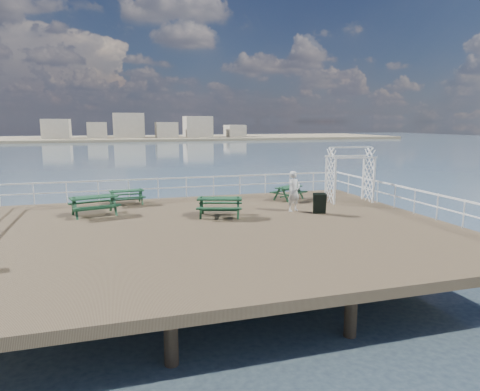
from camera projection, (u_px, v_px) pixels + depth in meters
name	position (u px, v px, depth m)	size (l,w,h in m)	color
ground	(217.00, 231.00, 16.21)	(18.00, 14.00, 0.30)	brown
sea_backdrop	(161.00, 135.00, 146.38)	(300.00, 300.00, 9.20)	#3D5267
railing	(201.00, 194.00, 18.44)	(17.77, 13.76, 1.10)	silver
picnic_table_a	(94.00, 202.00, 18.23)	(2.22, 1.95, 0.93)	#163E25
picnic_table_b	(127.00, 194.00, 20.70)	(1.72, 1.44, 0.78)	#163E25
picnic_table_c	(289.00, 190.00, 21.93)	(2.03, 1.93, 0.77)	#163E25
picnic_table_d	(220.00, 203.00, 18.01)	(2.22, 1.98, 0.91)	#163E25
trellis_arbor	(350.00, 177.00, 21.24)	(2.32, 1.40, 2.75)	silver
sandwich_board	(320.00, 204.00, 18.56)	(0.66, 0.58, 0.91)	black
person	(294.00, 191.00, 19.03)	(0.66, 0.43, 1.80)	silver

